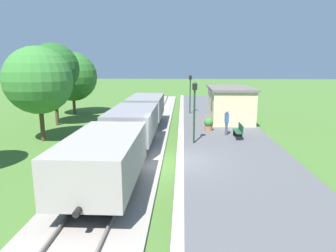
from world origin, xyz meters
name	(u,v)px	position (x,y,z in m)	size (l,w,h in m)	color
ground_plane	(172,165)	(0.00, 0.00, 0.00)	(160.00, 160.00, 0.00)	#47702D
platform_slab	(237,163)	(3.20, 0.00, 0.12)	(6.00, 60.00, 0.25)	#565659
platform_edge_stripe	(180,160)	(0.40, 0.00, 0.25)	(0.36, 60.00, 0.01)	silver
track_ballast	(124,163)	(-2.40, 0.00, 0.06)	(3.80, 60.00, 0.12)	#9E9389
rail_near	(139,161)	(-1.68, 0.00, 0.19)	(0.07, 60.00, 0.14)	slate
rail_far	(110,160)	(-3.12, 0.00, 0.19)	(0.07, 60.00, 0.14)	slate
freight_train	(133,126)	(-2.40, 2.79, 1.40)	(2.50, 19.40, 2.12)	gray
station_hut	(230,104)	(4.40, 10.74, 1.65)	(3.50, 5.80, 2.78)	beige
bench_near_hut	(239,131)	(4.11, 4.71, 0.72)	(0.42, 1.50, 0.91)	#1E4C2D
person_waiting	(227,121)	(3.43, 5.49, 1.18)	(0.25, 0.38, 1.71)	#474C66
potted_planter	(209,124)	(2.35, 6.78, 0.72)	(0.64, 0.64, 0.92)	#9E6642
lamp_post_near	(194,101)	(1.19, 3.33, 2.80)	(0.28, 0.28, 3.70)	#193823
lamp_post_far	(190,86)	(1.19, 14.12, 2.80)	(0.28, 0.28, 3.70)	#193823
tree_trackside_mid	(38,80)	(-8.53, 4.31, 3.90)	(4.23, 4.23, 6.02)	#4C3823
tree_trackside_far	(53,69)	(-9.67, 9.34, 4.53)	(3.96, 3.96, 6.52)	#4C3823
tree_field_left	(72,77)	(-10.13, 14.58, 3.66)	(4.67, 4.67, 6.00)	#4C3823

